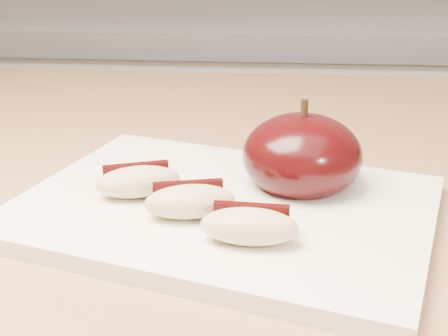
{
  "coord_description": "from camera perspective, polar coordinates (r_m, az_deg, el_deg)",
  "views": [
    {
      "loc": [
        -0.06,
        -0.02,
        1.09
      ],
      "look_at": [
        -0.09,
        0.38,
        0.94
      ],
      "focal_mm": 50.0,
      "sensor_mm": 36.0,
      "label": 1
    }
  ],
  "objects": [
    {
      "name": "cutting_board",
      "position": [
        0.44,
        0.0,
        -3.74
      ],
      "size": [
        0.33,
        0.28,
        0.01
      ],
      "primitive_type": "cube",
      "rotation": [
        0.0,
        0.0,
        -0.29
      ],
      "color": "white",
      "rests_on": "island_counter"
    },
    {
      "name": "apple_wedge_b",
      "position": [
        0.41,
        -3.15,
        -3.01
      ],
      "size": [
        0.06,
        0.04,
        0.02
      ],
      "rotation": [
        0.0,
        0.0,
        0.24
      ],
      "color": "tan",
      "rests_on": "cutting_board"
    },
    {
      "name": "apple_wedge_a",
      "position": [
        0.44,
        -7.87,
        -1.19
      ],
      "size": [
        0.07,
        0.05,
        0.02
      ],
      "rotation": [
        0.0,
        0.0,
        0.34
      ],
      "color": "tan",
      "rests_on": "cutting_board"
    },
    {
      "name": "apple_wedge_c",
      "position": [
        0.38,
        2.34,
        -5.27
      ],
      "size": [
        0.06,
        0.03,
        0.02
      ],
      "rotation": [
        0.0,
        0.0,
        -0.05
      ],
      "color": "tan",
      "rests_on": "cutting_board"
    },
    {
      "name": "back_cabinet",
      "position": [
        1.37,
        6.7,
        -5.57
      ],
      "size": [
        2.4,
        0.62,
        0.94
      ],
      "color": "silver",
      "rests_on": "ground"
    },
    {
      "name": "apple_half",
      "position": [
        0.46,
        7.15,
        1.12
      ],
      "size": [
        0.11,
        0.11,
        0.07
      ],
      "rotation": [
        0.0,
        0.0,
        0.39
      ],
      "color": "black",
      "rests_on": "cutting_board"
    }
  ]
}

